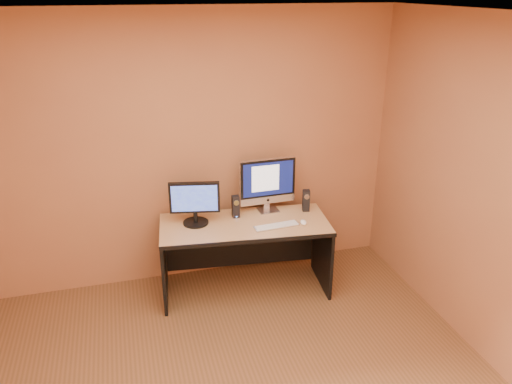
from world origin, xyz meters
TOP-DOWN VIEW (x-y plane):
  - walls at (0.00, 0.00)m, footprint 4.00×4.00m
  - ceiling at (0.00, 0.00)m, footprint 4.00×4.00m
  - desk at (0.41, 1.53)m, footprint 1.62×0.84m
  - imac at (0.70, 1.74)m, footprint 0.56×0.22m
  - second_monitor at (-0.02, 1.65)m, footprint 0.50×0.32m
  - speaker_left at (0.37, 1.69)m, footprint 0.07×0.07m
  - speaker_right at (1.06, 1.65)m, footprint 0.08×0.08m
  - keyboard at (0.68, 1.39)m, footprint 0.42×0.14m
  - mouse at (0.93, 1.38)m, footprint 0.07×0.11m
  - cable_a at (0.68, 1.82)m, footprint 0.03×0.21m
  - cable_b at (0.68, 1.82)m, footprint 0.12×0.14m

SIDE VIEW (x-z plane):
  - desk at x=0.41m, z-range 0.00..0.72m
  - cable_a at x=0.68m, z-range 0.72..0.73m
  - cable_b at x=0.68m, z-range 0.72..0.73m
  - keyboard at x=0.68m, z-range 0.72..0.73m
  - mouse at x=0.93m, z-range 0.72..0.75m
  - speaker_left at x=0.37m, z-range 0.72..0.93m
  - speaker_right at x=1.06m, z-range 0.72..0.93m
  - second_monitor at x=-0.02m, z-range 0.72..1.12m
  - imac at x=0.70m, z-range 0.72..1.25m
  - walls at x=0.00m, z-range 0.00..2.60m
  - ceiling at x=0.00m, z-range 2.60..2.60m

